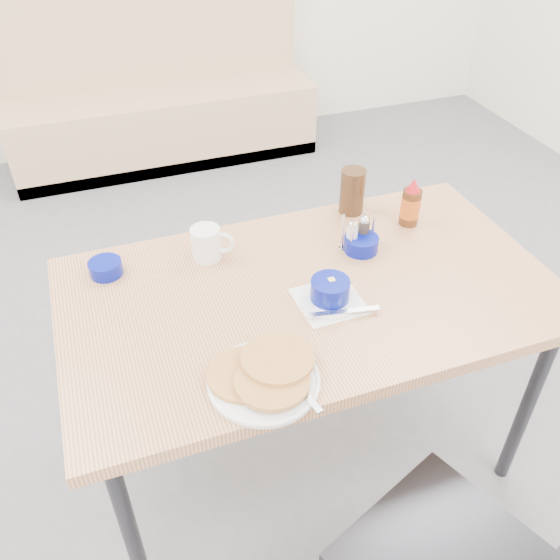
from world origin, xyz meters
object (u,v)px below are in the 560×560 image
object	(u,v)px
pancake_plate	(264,376)
booth_bench	(161,103)
syrup_bottle	(411,205)
amber_tumbler	(352,191)
dining_table	(310,305)
creamer_bowl	(106,268)
condiment_caddy	(357,235)
coffee_mug	(207,243)
grits_setting	(330,293)
butter_bowl	(361,244)

from	to	relation	value
pancake_plate	booth_bench	bearing A→B (deg)	85.24
booth_bench	syrup_bottle	size ratio (longest dim) A/B	11.57
amber_tumbler	dining_table	bearing A→B (deg)	-129.87
creamer_bowl	condiment_caddy	bearing A→B (deg)	-9.45
dining_table	creamer_bowl	world-z (taller)	creamer_bowl
coffee_mug	amber_tumbler	bearing A→B (deg)	10.14
creamer_bowl	condiment_caddy	size ratio (longest dim) A/B	0.78
grits_setting	amber_tumbler	distance (m)	0.49
creamer_bowl	dining_table	bearing A→B (deg)	-26.42
booth_bench	butter_bowl	distance (m)	2.46
butter_bowl	creamer_bowl	bearing A→B (deg)	169.21
pancake_plate	condiment_caddy	world-z (taller)	condiment_caddy
coffee_mug	condiment_caddy	size ratio (longest dim) A/B	1.04
creamer_bowl	amber_tumbler	distance (m)	0.83
pancake_plate	coffee_mug	xyz separation A→B (m)	(-0.00, 0.53, 0.03)
syrup_bottle	creamer_bowl	bearing A→B (deg)	176.51
butter_bowl	syrup_bottle	bearing A→B (deg)	21.62
pancake_plate	condiment_caddy	size ratio (longest dim) A/B	2.21
dining_table	creamer_bowl	distance (m)	0.61
dining_table	condiment_caddy	bearing A→B (deg)	33.98
butter_bowl	amber_tumbler	distance (m)	0.23
coffee_mug	grits_setting	xyz separation A→B (m)	(0.26, -0.32, -0.02)
booth_bench	grits_setting	bearing A→B (deg)	-89.39
amber_tumbler	syrup_bottle	distance (m)	0.20
coffee_mug	amber_tumbler	xyz separation A→B (m)	(0.52, 0.09, 0.03)
dining_table	coffee_mug	distance (m)	0.36
grits_setting	pancake_plate	bearing A→B (deg)	-140.61
booth_bench	coffee_mug	size ratio (longest dim) A/B	14.80
booth_bench	amber_tumbler	size ratio (longest dim) A/B	12.32
dining_table	coffee_mug	bearing A→B (deg)	133.59
pancake_plate	grits_setting	xyz separation A→B (m)	(0.26, 0.22, 0.01)
grits_setting	amber_tumbler	size ratio (longest dim) A/B	1.31
creamer_bowl	condiment_caddy	distance (m)	0.76
grits_setting	creamer_bowl	bearing A→B (deg)	149.17
butter_bowl	booth_bench	bearing A→B (deg)	95.12
dining_table	butter_bowl	distance (m)	0.26
coffee_mug	condiment_caddy	world-z (taller)	condiment_caddy
creamer_bowl	syrup_bottle	size ratio (longest dim) A/B	0.59
coffee_mug	booth_bench	bearing A→B (deg)	84.12
grits_setting	butter_bowl	bearing A→B (deg)	45.81
amber_tumbler	booth_bench	bearing A→B (deg)	97.37
butter_bowl	condiment_caddy	distance (m)	0.03
grits_setting	amber_tumbler	xyz separation A→B (m)	(0.26, 0.41, 0.05)
pancake_plate	condiment_caddy	distance (m)	0.62
dining_table	grits_setting	world-z (taller)	grits_setting
coffee_mug	syrup_bottle	xyz separation A→B (m)	(0.67, -0.04, 0.02)
dining_table	coffee_mug	world-z (taller)	coffee_mug
pancake_plate	coffee_mug	world-z (taller)	coffee_mug
condiment_caddy	syrup_bottle	distance (m)	0.23
creamer_bowl	butter_bowl	distance (m)	0.77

